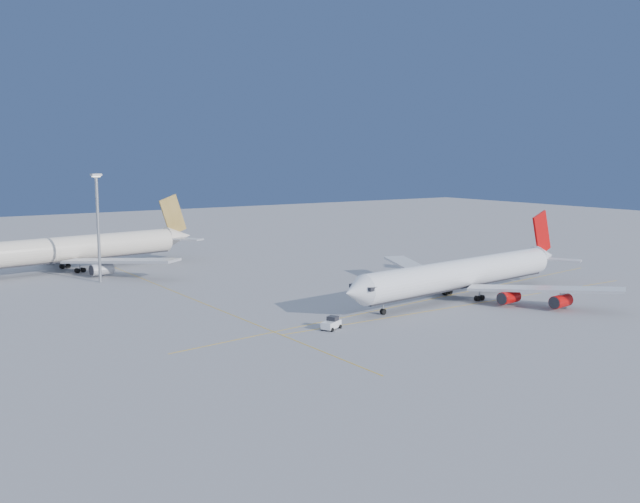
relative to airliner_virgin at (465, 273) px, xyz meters
The scene contains 6 objects.
ground 11.83m from the airliner_virgin, 128.55° to the left, with size 500.00×500.00×0.00m, color slate.
taxiway_lines 26.47m from the airliner_virgin, 145.44° to the left, with size 118.86×140.00×0.02m.
airliner_virgin is the anchor object (origin of this frame).
airliner_etihad 97.56m from the airliner_virgin, 125.47° to the left, with size 69.04×63.13×18.06m.
pushback_tug 38.65m from the airliner_virgin, 169.64° to the right, with size 4.20×3.49×2.11m.
light_mast 81.91m from the airliner_virgin, 133.81° to the left, with size 2.13×2.13×24.63m.
Camera 1 is at (-97.14, -110.19, 28.65)m, focal length 40.00 mm.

